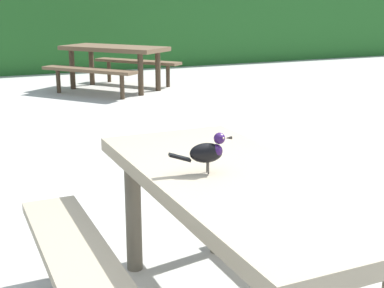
# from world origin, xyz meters

# --- Properties ---
(picnic_table_foreground) EXTENTS (1.69, 1.81, 0.74)m
(picnic_table_foreground) POSITION_xyz_m (0.02, 0.20, 0.56)
(picnic_table_foreground) COLOR gray
(picnic_table_foreground) RESTS_ON ground
(bird_grackle) EXTENTS (0.28, 0.11, 0.18)m
(bird_grackle) POSITION_xyz_m (-0.09, 0.27, 0.84)
(bird_grackle) COLOR black
(bird_grackle) RESTS_ON picnic_table_foreground
(picnic_table_mid_left) EXTENTS (2.37, 2.38, 0.74)m
(picnic_table_mid_left) POSITION_xyz_m (1.56, 7.14, 0.56)
(picnic_table_mid_left) COLOR brown
(picnic_table_mid_left) RESTS_ON ground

